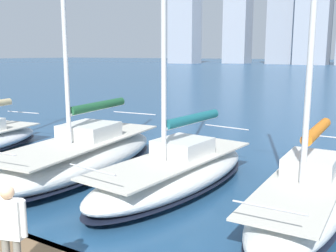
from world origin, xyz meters
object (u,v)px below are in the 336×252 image
object	(u,v)px
sailboat_forest	(82,155)
sailboat_teal	(175,170)
person_white_shirt	(10,226)
sailboat_orange	(306,193)

from	to	relation	value
sailboat_forest	sailboat_teal	bearing A→B (deg)	-176.09
person_white_shirt	sailboat_orange	bearing A→B (deg)	-114.80
sailboat_orange	sailboat_teal	bearing A→B (deg)	2.66
sailboat_orange	person_white_shirt	distance (m)	7.99
person_white_shirt	sailboat_teal	bearing A→B (deg)	-82.86
sailboat_orange	sailboat_teal	size ratio (longest dim) A/B	0.80
sailboat_teal	sailboat_orange	bearing A→B (deg)	-177.34
sailboat_teal	person_white_shirt	distance (m)	7.13
sailboat_teal	person_white_shirt	bearing A→B (deg)	97.14
person_white_shirt	sailboat_forest	bearing A→B (deg)	-54.36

